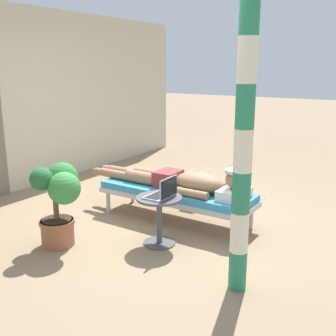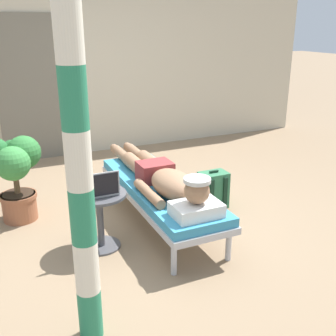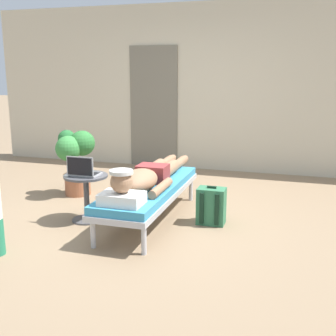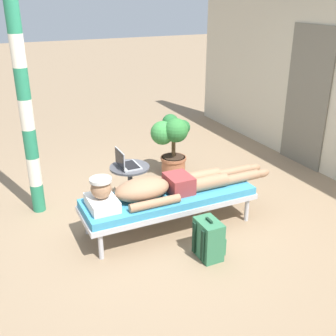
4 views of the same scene
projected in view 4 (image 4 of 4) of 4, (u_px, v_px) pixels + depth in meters
The scene contains 9 objects.
ground_plane at pixel (168, 217), 4.85m from camera, with size 40.00×40.00×0.00m, color #8C7256.
house_door_panel at pixel (307, 98), 6.01m from camera, with size 0.84×0.03×2.04m, color #6D6759.
lounge_chair at pixel (169, 199), 4.52m from camera, with size 0.61×1.93×0.42m.
person_reclining at pixel (162, 187), 4.42m from camera, with size 0.53×2.17×0.33m.
side_table at pixel (130, 179), 4.98m from camera, with size 0.48×0.48×0.52m.
laptop at pixel (125, 163), 4.87m from camera, with size 0.31×0.24×0.23m.
backpack at pixel (209, 239), 4.06m from camera, with size 0.30×0.26×0.42m.
potted_plant at pixel (172, 140), 5.74m from camera, with size 0.53×0.57×0.87m.
porch_post at pixel (26, 115), 4.54m from camera, with size 0.15×0.15×2.39m.
Camera 4 is at (3.82, -1.82, 2.44)m, focal length 44.03 mm.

